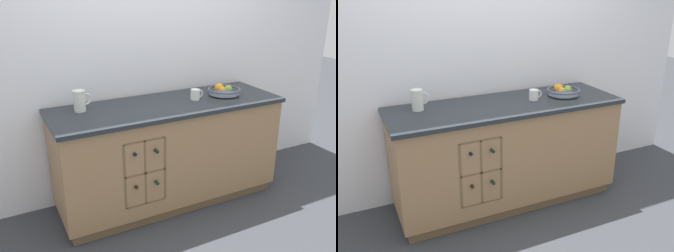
# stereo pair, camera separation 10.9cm
# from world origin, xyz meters

# --- Properties ---
(ground_plane) EXTENTS (14.00, 14.00, 0.00)m
(ground_plane) POSITION_xyz_m (0.00, 0.00, 0.00)
(ground_plane) COLOR #383A3F
(back_wall) EXTENTS (4.40, 0.06, 2.55)m
(back_wall) POSITION_xyz_m (0.00, 0.39, 1.27)
(back_wall) COLOR white
(back_wall) RESTS_ON ground_plane
(kitchen_island) EXTENTS (2.01, 0.69, 0.94)m
(kitchen_island) POSITION_xyz_m (-0.00, -0.00, 0.47)
(kitchen_island) COLOR brown
(kitchen_island) RESTS_ON ground_plane
(fruit_bowl) EXTENTS (0.30, 0.30, 0.09)m
(fruit_bowl) POSITION_xyz_m (0.57, 0.01, 0.98)
(fruit_bowl) COLOR #4C5666
(fruit_bowl) RESTS_ON kitchen_island
(white_pitcher) EXTENTS (0.15, 0.10, 0.17)m
(white_pitcher) POSITION_xyz_m (-0.71, 0.13, 1.03)
(white_pitcher) COLOR silver
(white_pitcher) RESTS_ON kitchen_island
(ceramic_mug) EXTENTS (0.12, 0.08, 0.09)m
(ceramic_mug) POSITION_xyz_m (0.27, -0.01, 0.98)
(ceramic_mug) COLOR white
(ceramic_mug) RESTS_ON kitchen_island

